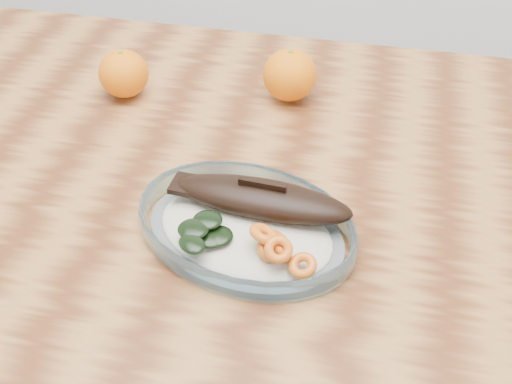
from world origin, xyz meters
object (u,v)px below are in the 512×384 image
plated_meal (246,224)px  orange_right (290,75)px  orange_left (124,74)px  dining_table (220,215)px

plated_meal → orange_right: (-0.00, 0.32, 0.02)m
orange_left → orange_right: orange_right is taller
orange_left → plated_meal: bearing=-46.2°
orange_right → dining_table: bearing=-109.9°
orange_left → dining_table: bearing=-37.0°
dining_table → plated_meal: plated_meal is taller
dining_table → plated_meal: (0.07, -0.13, 0.12)m
orange_left → orange_right: size_ratio=0.93×
dining_table → orange_left: bearing=143.0°
dining_table → orange_right: (0.07, 0.19, 0.14)m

